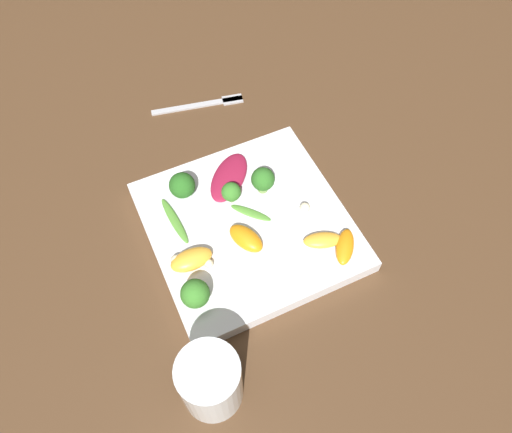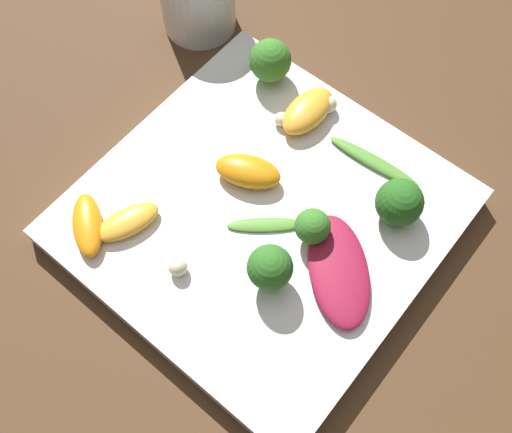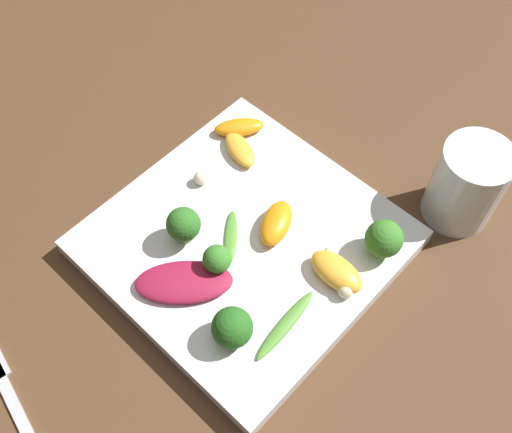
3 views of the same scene
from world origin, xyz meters
name	(u,v)px [view 3 (image 3 of 3)]	position (x,y,z in m)	size (l,w,h in m)	color
ground_plane	(246,248)	(0.00, 0.00, 0.00)	(2.40, 2.40, 0.00)	#4C331E
plate	(245,242)	(0.00, 0.00, 0.01)	(0.29, 0.29, 0.02)	white
drinking_glass	(467,184)	(-0.20, 0.14, 0.05)	(0.08, 0.08, 0.10)	white
fork	(12,402)	(0.28, -0.04, 0.00)	(0.05, 0.17, 0.01)	#B2B2B7
radicchio_leaf_0	(184,282)	(0.08, -0.01, 0.03)	(0.11, 0.10, 0.01)	maroon
orange_segment_0	(240,149)	(-0.08, -0.08, 0.03)	(0.04, 0.06, 0.01)	#FCAD33
orange_segment_1	(336,272)	(-0.03, 0.10, 0.03)	(0.03, 0.06, 0.02)	#FCAD33
orange_segment_2	(239,127)	(-0.10, -0.11, 0.03)	(0.06, 0.06, 0.02)	orange
orange_segment_3	(276,223)	(-0.03, 0.02, 0.03)	(0.07, 0.05, 0.02)	orange
broccoli_floret_0	(184,225)	(0.04, -0.05, 0.05)	(0.04, 0.04, 0.05)	#7A9E51
broccoli_floret_1	(384,239)	(-0.09, 0.12, 0.05)	(0.04, 0.04, 0.04)	#84AD5B
broccoli_floret_2	(217,259)	(0.05, 0.01, 0.04)	(0.03, 0.03, 0.04)	#7A9E51
broccoli_floret_3	(232,328)	(0.09, 0.07, 0.05)	(0.04, 0.04, 0.04)	#84AD5B
arugula_sprig_0	(285,325)	(0.05, 0.10, 0.03)	(0.09, 0.02, 0.01)	#518E33
arugula_sprig_1	(231,237)	(0.01, -0.01, 0.03)	(0.06, 0.05, 0.00)	#518E33
macadamia_nut_0	(346,291)	(-0.02, 0.12, 0.03)	(0.02, 0.02, 0.02)	beige
macadamia_nut_1	(201,178)	(-0.02, -0.09, 0.03)	(0.02, 0.02, 0.02)	beige
macadamia_nut_2	(330,253)	(-0.04, 0.08, 0.03)	(0.01, 0.01, 0.01)	beige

